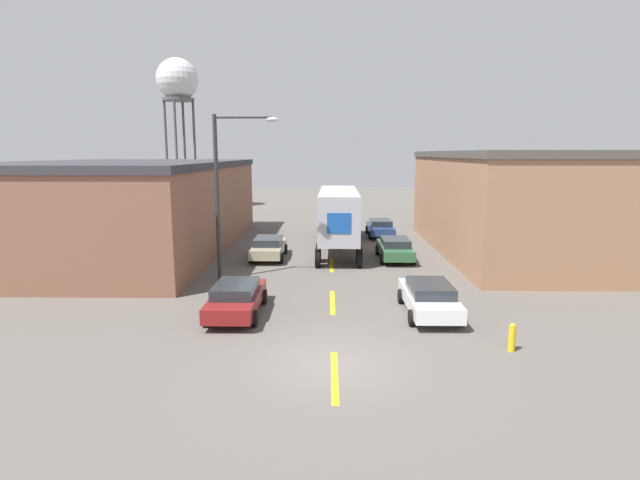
{
  "coord_description": "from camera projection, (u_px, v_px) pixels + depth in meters",
  "views": [
    {
      "loc": [
        -0.2,
        -14.21,
        6.25
      ],
      "look_at": [
        -0.57,
        8.35,
        2.32
      ],
      "focal_mm": 28.0,
      "sensor_mm": 36.0,
      "label": 1
    }
  ],
  "objects": [
    {
      "name": "warehouse_left",
      "position": [
        123.0,
        206.0,
        32.58
      ],
      "size": [
        13.66,
        22.83,
        5.75
      ],
      "color": "brown",
      "rests_on": "ground_plane"
    },
    {
      "name": "semi_truck",
      "position": [
        338.0,
        213.0,
        32.7
      ],
      "size": [
        2.76,
        12.83,
        3.97
      ],
      "rotation": [
        0.0,
        0.0,
        -0.01
      ],
      "color": "navy",
      "rests_on": "ground_plane"
    },
    {
      "name": "ground_plane",
      "position": [
        334.0,
        363.0,
        15.07
      ],
      "size": [
        160.0,
        160.0,
        0.0
      ],
      "primitive_type": "plane",
      "color": "#56514C"
    },
    {
      "name": "water_tower",
      "position": [
        178.0,
        83.0,
        54.92
      ],
      "size": [
        4.59,
        4.59,
        16.57
      ],
      "color": "#47474C",
      "rests_on": "ground_plane"
    },
    {
      "name": "parked_car_right_mid",
      "position": [
        395.0,
        248.0,
        29.63
      ],
      "size": [
        1.99,
        4.53,
        1.29
      ],
      "color": "#2D5B38",
      "rests_on": "ground_plane"
    },
    {
      "name": "parked_car_left_near",
      "position": [
        236.0,
        297.0,
        19.5
      ],
      "size": [
        1.99,
        4.53,
        1.29
      ],
      "color": "maroon",
      "rests_on": "ground_plane"
    },
    {
      "name": "parked_car_right_far",
      "position": [
        380.0,
        227.0,
        37.96
      ],
      "size": [
        1.99,
        4.53,
        1.29
      ],
      "color": "navy",
      "rests_on": "ground_plane"
    },
    {
      "name": "warehouse_right",
      "position": [
        514.0,
        202.0,
        31.5
      ],
      "size": [
        9.61,
        18.79,
        6.4
      ],
      "color": "#9E7051",
      "rests_on": "ground_plane"
    },
    {
      "name": "road_centerline",
      "position": [
        333.0,
        302.0,
        21.22
      ],
      "size": [
        0.2,
        17.69,
        0.01
      ],
      "color": "gold",
      "rests_on": "ground_plane"
    },
    {
      "name": "parked_car_left_far",
      "position": [
        269.0,
        247.0,
        30.0
      ],
      "size": [
        1.99,
        4.53,
        1.29
      ],
      "color": "tan",
      "rests_on": "ground_plane"
    },
    {
      "name": "parked_car_right_near",
      "position": [
        429.0,
        297.0,
        19.55
      ],
      "size": [
        1.99,
        4.53,
        1.29
      ],
      "color": "silver",
      "rests_on": "ground_plane"
    },
    {
      "name": "fire_hydrant",
      "position": [
        512.0,
        337.0,
        15.92
      ],
      "size": [
        0.22,
        0.22,
        0.93
      ],
      "color": "gold",
      "rests_on": "ground_plane"
    },
    {
      "name": "street_lamp",
      "position": [
        225.0,
        185.0,
        24.21
      ],
      "size": [
        3.14,
        0.32,
        8.09
      ],
      "color": "#2D2D30",
      "rests_on": "ground_plane"
    }
  ]
}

